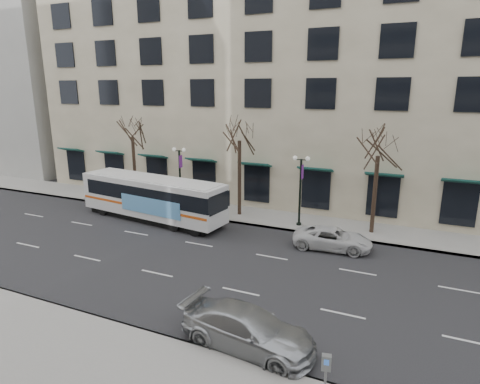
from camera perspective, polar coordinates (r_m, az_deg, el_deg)
The scene contains 13 objects.
ground at distance 24.48m, azimuth -8.58°, elevation -9.20°, with size 160.00×160.00×0.00m, color black.
sidewalk_far at distance 30.32m, azimuth 8.77°, elevation -4.31°, with size 80.00×4.00×0.15m, color gray.
building_hotel at distance 42.32m, azimuth 4.36°, elevation 17.53°, with size 40.00×20.00×24.00m, color tan.
building_far_upblock at distance 64.24m, azimuth -29.01°, elevation 16.60°, with size 28.00×20.00×28.00m, color #999993.
tree_far_left at distance 35.58m, azimuth -15.16°, elevation 9.08°, with size 3.60×3.60×8.34m.
tree_far_mid at distance 30.32m, azimuth -0.08°, elevation 9.10°, with size 3.60×3.60×8.55m.
tree_far_right at distance 27.88m, azimuth 19.19°, elevation 6.81°, with size 3.60×3.60×8.06m.
lamp_post_left at distance 32.76m, azimuth -8.52°, elevation 2.33°, with size 1.22×0.45×5.21m.
lamp_post_right at distance 28.77m, azimuth 8.58°, elevation 0.62°, with size 1.22×0.45×5.21m.
city_bus at distance 30.97m, azimuth -12.29°, elevation -0.72°, with size 12.44×4.12×3.31m.
silver_car at distance 16.35m, azimuth 1.14°, elevation -18.90°, with size 2.21×5.43×1.58m, color #A1A5A9.
white_pickup at distance 25.91m, azimuth 13.01°, elevation -6.45°, with size 2.22×4.82×1.34m, color silver.
pay_station at distance 14.28m, azimuth 12.15°, elevation -23.00°, with size 0.34×0.25×1.42m.
Camera 1 is at (12.26, -18.78, 9.82)m, focal length 30.00 mm.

